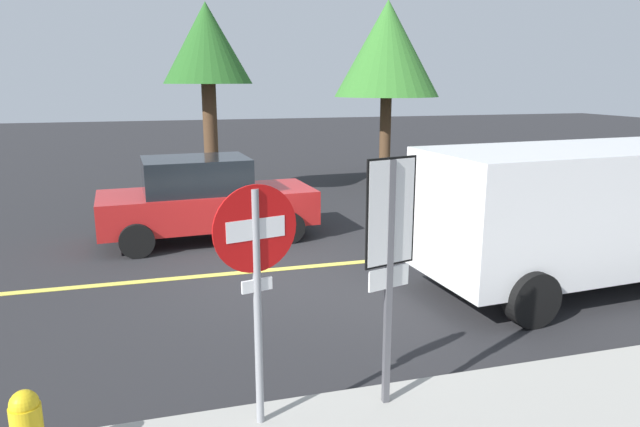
# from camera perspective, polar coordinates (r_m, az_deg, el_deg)

# --- Properties ---
(ground_plane) EXTENTS (80.00, 80.00, 0.00)m
(ground_plane) POSITION_cam_1_polar(r_m,az_deg,el_deg) (9.84, -5.13, -5.71)
(ground_plane) COLOR #262628
(lane_marking_centre) EXTENTS (28.00, 0.16, 0.01)m
(lane_marking_centre) POSITION_cam_1_polar(r_m,az_deg,el_deg) (10.76, 10.80, -4.19)
(lane_marking_centre) COLOR #E0D14C
(stop_sign) EXTENTS (0.74, 0.21, 2.34)m
(stop_sign) POSITION_cam_1_polar(r_m,az_deg,el_deg) (4.90, -6.37, -5.64)
(stop_sign) COLOR gray
(stop_sign) RESTS_ON ground_plane
(speed_limit_sign) EXTENTS (0.52, 0.16, 2.52)m
(speed_limit_sign) POSITION_cam_1_polar(r_m,az_deg,el_deg) (5.17, 7.01, -2.72)
(speed_limit_sign) COLOR #4C4C51
(speed_limit_sign) RESTS_ON ground_plane
(white_van) EXTENTS (5.33, 2.56, 2.20)m
(white_van) POSITION_cam_1_polar(r_m,az_deg,el_deg) (9.69, 25.22, 0.56)
(white_van) COLOR white
(white_van) RESTS_ON ground_plane
(car_red_behind_van) EXTENTS (4.36, 2.17, 1.68)m
(car_red_behind_van) POSITION_cam_1_polar(r_m,az_deg,el_deg) (11.77, -11.46, 1.44)
(car_red_behind_van) COLOR red
(car_red_behind_van) RESTS_ON ground_plane
(tree_left_verge) EXTENTS (2.33, 2.33, 5.17)m
(tree_left_verge) POSITION_cam_1_polar(r_m,az_deg,el_deg) (15.74, -11.27, 16.04)
(tree_left_verge) COLOR #513823
(tree_left_verge) RESTS_ON ground_plane
(tree_centre_verge) EXTENTS (3.23, 3.23, 5.56)m
(tree_centre_verge) POSITION_cam_1_polar(r_m,az_deg,el_deg) (18.19, 6.76, 15.97)
(tree_centre_verge) COLOR #513823
(tree_centre_verge) RESTS_ON ground_plane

